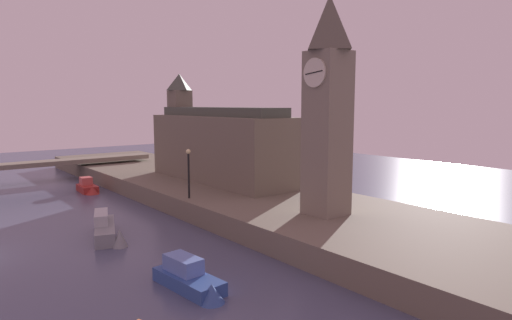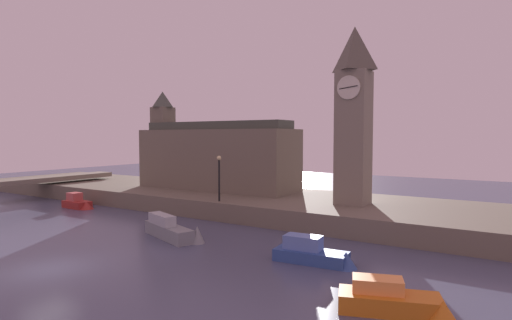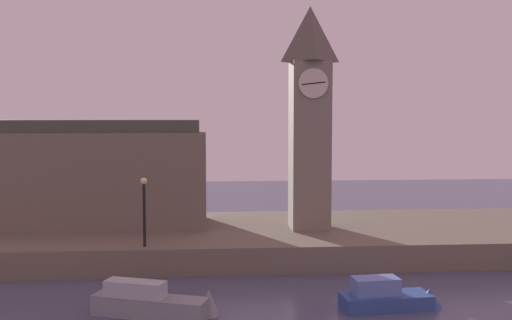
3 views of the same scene
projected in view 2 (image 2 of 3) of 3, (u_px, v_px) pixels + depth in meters
The scene contains 9 objects.
ground_plane at pixel (49, 270), 21.05m from camera, with size 120.00×120.00×0.00m, color #474C66.
far_embankment at pixel (258, 202), 37.87m from camera, with size 70.00×12.00×1.50m, color #6B6051.
clock_tower at pixel (354, 113), 31.94m from camera, with size 2.57×2.60×13.67m.
parliament_hall at pixel (213, 155), 41.83m from camera, with size 16.83×5.12×10.17m.
streetlamp at pixel (219, 173), 33.59m from camera, with size 0.36×0.36×3.71m.
boat_patrol_orange at pixel (399, 302), 15.71m from camera, with size 4.76×2.60×1.35m.
boat_tour_blue at pixel (318, 254), 22.06m from camera, with size 4.72×1.84×1.53m.
boat_dinghy_red at pixel (79, 203), 39.12m from camera, with size 3.58×1.59×1.42m.
boat_cruiser_grey at pixel (172, 230), 27.37m from camera, with size 5.71×2.79×1.70m.
Camera 2 is at (20.00, -11.83, 6.78)m, focal length 29.04 mm.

